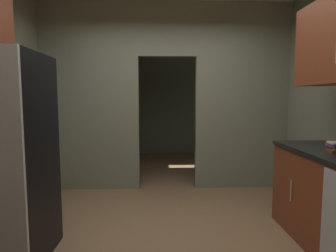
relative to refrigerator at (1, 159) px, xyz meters
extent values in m
plane|color=#93704C|center=(1.45, 0.22, -0.88)|extent=(20.00, 20.00, 0.00)
cube|color=gray|center=(0.30, 1.95, 0.52)|extent=(1.45, 0.12, 2.81)
cube|color=gray|center=(2.61, 1.95, 0.52)|extent=(1.42, 0.12, 2.81)
cube|color=gray|center=(1.46, 1.95, 1.53)|extent=(0.87, 0.12, 0.80)
cube|color=gray|center=(1.45, 4.75, 0.52)|extent=(3.74, 0.10, 2.81)
cube|color=gray|center=(-0.37, 3.35, 0.52)|extent=(0.10, 2.80, 2.81)
cube|color=gray|center=(3.26, 3.35, 0.52)|extent=(0.10, 2.80, 2.81)
cube|color=black|center=(0.00, 0.02, 0.00)|extent=(0.72, 0.72, 1.76)
cylinder|color=#B7BABC|center=(2.64, 0.31, -0.40)|extent=(0.01, 0.01, 0.22)
cube|color=red|center=(2.92, 0.08, 0.04)|extent=(0.14, 0.14, 0.02)
cube|color=#8C3893|center=(2.92, 0.08, 0.09)|extent=(0.12, 0.14, 0.03)
camera|label=1|loc=(1.31, -2.39, 0.51)|focal=30.37mm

